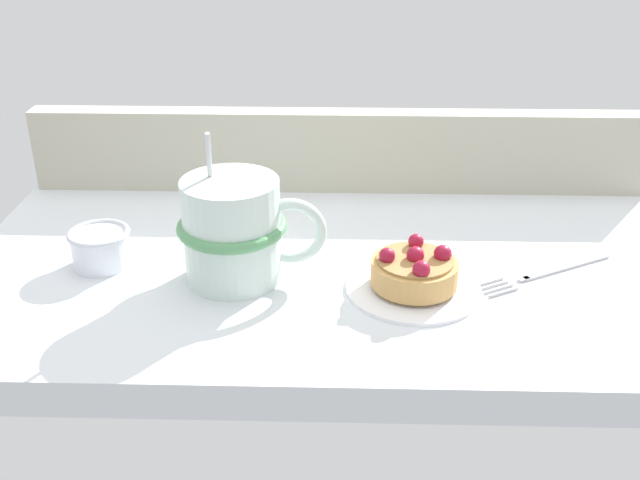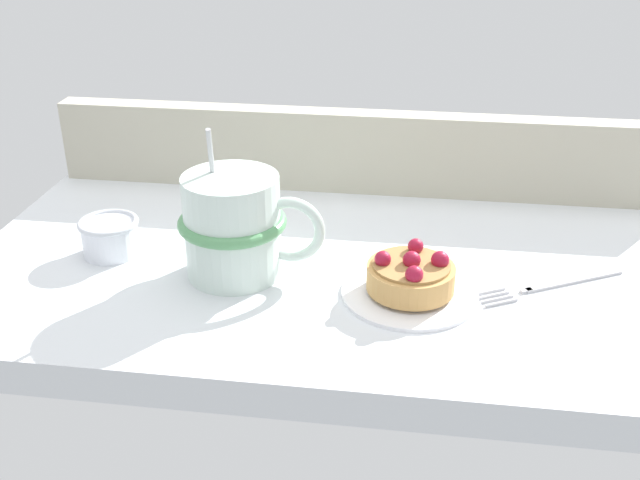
{
  "view_description": "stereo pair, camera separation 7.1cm",
  "coord_description": "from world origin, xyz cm",
  "views": [
    {
      "loc": [
        0.26,
        -68.82,
        36.95
      ],
      "look_at": [
        -1.53,
        -4.93,
        4.85
      ],
      "focal_mm": 41.78,
      "sensor_mm": 36.0,
      "label": 1
    },
    {
      "loc": [
        7.38,
        -68.22,
        36.95
      ],
      "look_at": [
        -1.53,
        -4.93,
        4.85
      ],
      "focal_mm": 41.78,
      "sensor_mm": 36.0,
      "label": 2
    }
  ],
  "objects": [
    {
      "name": "ground_plane",
      "position": [
        0.0,
        0.0,
        -1.77
      ],
      "size": [
        78.42,
        42.76,
        3.53
      ],
      "primitive_type": "cube",
      "color": "silver"
    },
    {
      "name": "dessert_plate",
      "position": [
        7.34,
        -5.94,
        0.37
      ],
      "size": [
        13.16,
        13.16,
        0.79
      ],
      "color": "white",
      "rests_on": "ground_plane"
    },
    {
      "name": "dessert_fork",
      "position": [
        20.95,
        -2.47,
        0.3
      ],
      "size": [
        15.27,
        9.23,
        0.6
      ],
      "color": "#B7B7BC",
      "rests_on": "ground_plane"
    },
    {
      "name": "window_rail_back",
      "position": [
        0.0,
        19.72,
        5.07
      ],
      "size": [
        76.85,
        3.32,
        10.14
      ],
      "primitive_type": "cube",
      "color": "#B2AD99",
      "rests_on": "ground_plane"
    },
    {
      "name": "sugar_bowl",
      "position": [
        -24.44,
        -1.62,
        2.1
      ],
      "size": [
        6.33,
        6.33,
        3.91
      ],
      "color": "silver",
      "rests_on": "ground_plane"
    },
    {
      "name": "coffee_mug",
      "position": [
        -10.14,
        -3.93,
        5.31
      ],
      "size": [
        14.63,
        10.76,
        15.35
      ],
      "color": "silver",
      "rests_on": "ground_plane"
    },
    {
      "name": "raspberry_tart",
      "position": [
        7.36,
        -5.95,
        2.3
      ],
      "size": [
        8.41,
        8.41,
        3.94
      ],
      "color": "tan",
      "rests_on": "dessert_plate"
    }
  ]
}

